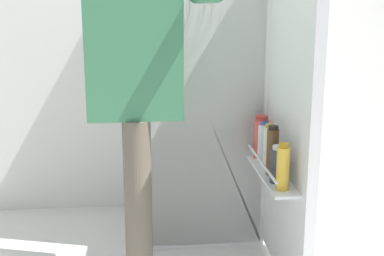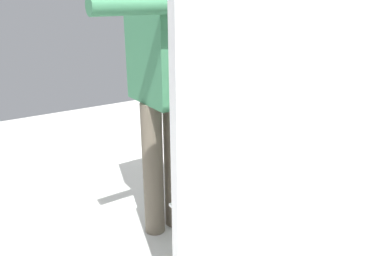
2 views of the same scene
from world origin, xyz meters
TOP-DOWN VIEW (x-y plane):
  - ground_plane at (0.00, 0.00)m, footprint 6.30×6.30m
  - kitchen_wall at (0.00, 0.93)m, footprint 4.40×0.10m
  - refrigerator at (0.03, 0.52)m, footprint 0.74×1.32m
  - person at (-0.31, -0.11)m, footprint 0.52×0.70m

SIDE VIEW (x-z plane):
  - ground_plane at x=0.00m, z-range 0.00..0.00m
  - refrigerator at x=0.03m, z-range 0.00..1.63m
  - person at x=-0.31m, z-range 0.16..1.78m
  - kitchen_wall at x=0.00m, z-range 0.00..2.57m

